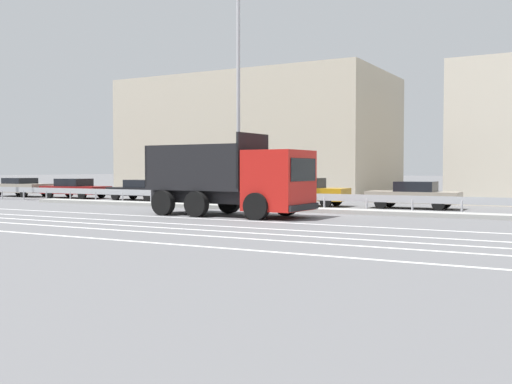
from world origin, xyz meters
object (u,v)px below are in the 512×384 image
(parked_car_0, at_px, (21,187))
(parked_car_5, at_px, (414,195))
(street_lamp_1, at_px, (236,85))
(parked_car_2, at_px, (141,190))
(median_road_sign, at_px, (223,182))
(parked_car_3, at_px, (224,192))
(dump_truck, at_px, (248,184))
(parked_car_1, at_px, (75,188))
(parked_car_4, at_px, (307,192))

(parked_car_0, distance_m, parked_car_5, 27.64)
(street_lamp_1, distance_m, parked_car_2, 11.75)
(median_road_sign, bearing_deg, parked_car_3, 122.13)
(dump_truck, height_order, parked_car_1, dump_truck)
(street_lamp_1, distance_m, parked_car_4, 6.92)
(median_road_sign, height_order, parked_car_2, median_road_sign)
(parked_car_2, relative_size, parked_car_5, 0.95)
(parked_car_2, relative_size, parked_car_4, 0.98)
(dump_truck, height_order, parked_car_0, dump_truck)
(street_lamp_1, relative_size, parked_car_1, 2.28)
(dump_truck, bearing_deg, street_lamp_1, -141.52)
(dump_truck, relative_size, median_road_sign, 3.03)
(median_road_sign, xyz_separation_m, parked_car_1, (-14.37, 4.19, -0.62))
(parked_car_0, xyz_separation_m, parked_car_5, (27.64, 0.47, -0.01))
(street_lamp_1, distance_m, parked_car_5, 10.14)
(parked_car_0, relative_size, parked_car_5, 1.03)
(median_road_sign, xyz_separation_m, parked_car_5, (8.13, 4.52, -0.60))
(street_lamp_1, xyz_separation_m, parked_car_4, (1.85, 4.16, -5.21))
(dump_truck, bearing_deg, parked_car_0, -107.28)
(dump_truck, bearing_deg, parked_car_3, -140.77)
(dump_truck, relative_size, street_lamp_1, 0.66)
(parked_car_1, distance_m, parked_car_4, 17.01)
(dump_truck, xyz_separation_m, street_lamp_1, (-2.74, 3.62, 4.62))
(dump_truck, relative_size, parked_car_0, 1.56)
(median_road_sign, distance_m, parked_car_5, 9.32)
(median_road_sign, bearing_deg, street_lamp_1, -6.89)
(parked_car_4, bearing_deg, parked_car_2, -92.93)
(median_road_sign, relative_size, parked_car_3, 0.55)
(parked_car_1, bearing_deg, parked_car_2, 88.31)
(parked_car_3, bearing_deg, median_road_sign, -149.99)
(parked_car_2, distance_m, parked_car_3, 6.05)
(parked_car_5, bearing_deg, parked_car_0, 89.62)
(parked_car_1, distance_m, parked_car_2, 5.61)
(parked_car_5, bearing_deg, parked_car_1, 89.47)
(median_road_sign, bearing_deg, parked_car_4, 56.97)
(dump_truck, relative_size, parked_car_4, 1.66)
(parked_car_0, bearing_deg, parked_car_1, 92.92)
(parked_car_5, bearing_deg, street_lamp_1, 120.81)
(parked_car_1, height_order, parked_car_4, parked_car_4)
(parked_car_4, distance_m, parked_car_5, 5.51)
(street_lamp_1, relative_size, parked_car_5, 2.42)
(median_road_sign, distance_m, parked_car_3, 5.14)
(parked_car_5, bearing_deg, parked_car_2, 89.65)
(parked_car_3, distance_m, parked_car_4, 5.36)
(parked_car_2, xyz_separation_m, parked_car_4, (11.41, -0.15, 0.08))
(parked_car_1, bearing_deg, parked_car_0, -90.38)
(parked_car_5, bearing_deg, dump_truck, 149.47)
(street_lamp_1, bearing_deg, median_road_sign, 173.11)
(parked_car_0, height_order, parked_car_2, parked_car_0)
(parked_car_1, relative_size, parked_car_5, 1.06)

